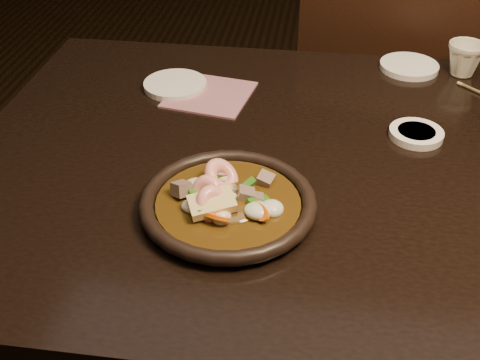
# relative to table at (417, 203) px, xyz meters

# --- Properties ---
(table) EXTENTS (1.60, 0.90, 0.75)m
(table) POSITION_rel_table_xyz_m (0.00, 0.00, 0.00)
(table) COLOR black
(table) RESTS_ON floor
(chair) EXTENTS (0.52, 0.52, 0.95)m
(chair) POSITION_rel_table_xyz_m (-0.01, 0.68, -0.16)
(chair) COLOR black
(chair) RESTS_ON floor
(plate) EXTENTS (0.27, 0.27, 0.03)m
(plate) POSITION_rel_table_xyz_m (-0.31, -0.16, 0.09)
(plate) COLOR black
(plate) RESTS_ON table
(stirfry) EXTENTS (0.18, 0.16, 0.06)m
(stirfry) POSITION_rel_table_xyz_m (-0.32, -0.16, 0.10)
(stirfry) COLOR #3C270A
(stirfry) RESTS_ON plate
(soy_dish) EXTENTS (0.10, 0.10, 0.01)m
(soy_dish) POSITION_rel_table_xyz_m (-0.01, 0.10, 0.08)
(soy_dish) COLOR white
(soy_dish) RESTS_ON table
(saucer_left) EXTENTS (0.13, 0.13, 0.01)m
(saucer_left) POSITION_rel_table_xyz_m (-0.48, 0.23, 0.08)
(saucer_left) COLOR white
(saucer_left) RESTS_ON table
(saucer_right) EXTENTS (0.13, 0.13, 0.01)m
(saucer_right) POSITION_rel_table_xyz_m (0.01, 0.39, 0.08)
(saucer_right) COLOR white
(saucer_right) RESTS_ON table
(tea_cup) EXTENTS (0.09, 0.09, 0.08)m
(tea_cup) POSITION_rel_table_xyz_m (0.12, 0.37, 0.12)
(tea_cup) COLOR beige
(tea_cup) RESTS_ON table
(napkin) EXTENTS (0.18, 0.18, 0.00)m
(napkin) POSITION_rel_table_xyz_m (-0.41, 0.20, 0.08)
(napkin) COLOR #9C606D
(napkin) RESTS_ON table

